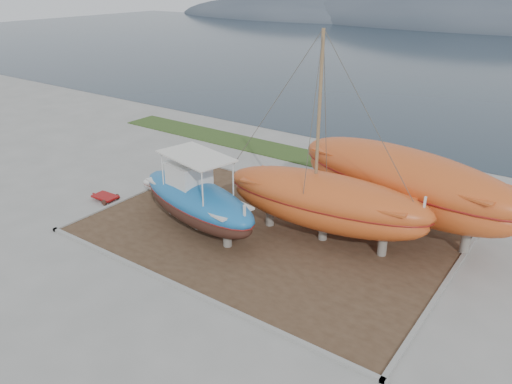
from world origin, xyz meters
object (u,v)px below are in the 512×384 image
Objects in this scene: blue_caique at (197,193)px; orange_bare_hull at (402,191)px; orange_sailboat at (328,143)px; red_trailer at (105,198)px; white_dinghy at (174,188)px.

blue_caique is 10.63m from orange_bare_hull.
blue_caique is 0.67× the size of orange_bare_hull.
red_trailer is at bearing -170.94° from orange_sailboat.
blue_caique is 7.22m from orange_sailboat.
blue_caique is 2.22× the size of white_dinghy.
orange_bare_hull is at bearing -5.62° from white_dinghy.
orange_bare_hull is (2.61, 3.56, -3.03)m from orange_sailboat.
orange_bare_hull is 5.70× the size of red_trailer.
orange_bare_hull is (8.51, 6.37, 0.02)m from blue_caique.
orange_sailboat is 14.21m from red_trailer.
white_dinghy is 1.73× the size of red_trailer.
orange_sailboat reaches higher than white_dinghy.
orange_sailboat is 5.35m from orange_bare_hull.
orange_sailboat reaches higher than orange_bare_hull.
blue_caique is 7.25m from red_trailer.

